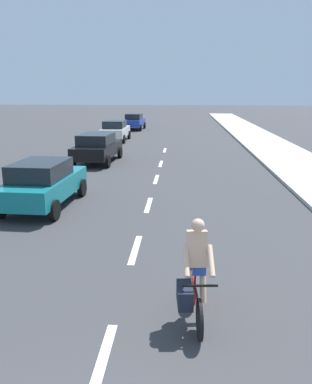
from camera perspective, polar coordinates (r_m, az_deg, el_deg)
The scene contains 13 objects.
ground_plane at distance 22.15m, azimuth 0.90°, elevation 4.83°, with size 160.00×160.00×0.00m, color #38383A.
sidewalk_strip at distance 24.84m, azimuth 17.98°, elevation 5.36°, with size 3.60×80.00×0.14m, color #B2ADA3.
lane_stripe_1 at distance 6.22m, azimuth -7.92°, elevation -23.37°, with size 0.16×1.80×0.01m, color white.
lane_stripe_2 at distance 9.74m, azimuth -3.05°, elevation -8.39°, with size 0.16×1.80×0.01m, color white.
lane_stripe_3 at distance 13.33m, azimuth -1.10°, elevation -1.90°, with size 0.16×1.80×0.01m, color white.
lane_stripe_4 at distance 17.15m, azimuth 0.02°, elevation 1.89°, with size 0.16×1.80×0.01m, color white.
lane_stripe_5 at distance 20.77m, azimuth 0.70°, elevation 4.17°, with size 0.16×1.80×0.01m, color white.
lane_stripe_6 at distance 25.48m, azimuth 1.30°, elevation 6.14°, with size 0.16×1.80×0.01m, color white.
cyclist at distance 6.63m, azimuth 5.59°, elevation -12.22°, with size 0.65×1.71×1.82m.
parked_car_teal at distance 13.48m, azimuth -16.22°, elevation 1.35°, with size 2.06×4.17×1.57m.
parked_car_black at distance 21.31m, azimuth -8.62°, elevation 6.55°, with size 2.19×4.43×1.57m.
parked_car_white at distance 30.27m, azimuth -6.01°, elevation 9.03°, with size 1.92×4.10×1.57m.
parked_car_blue at distance 38.87m, azimuth -3.21°, elevation 10.34°, with size 1.98×3.96×1.57m.
Camera 1 is at (1.11, -1.79, 3.83)m, focal length 36.35 mm.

